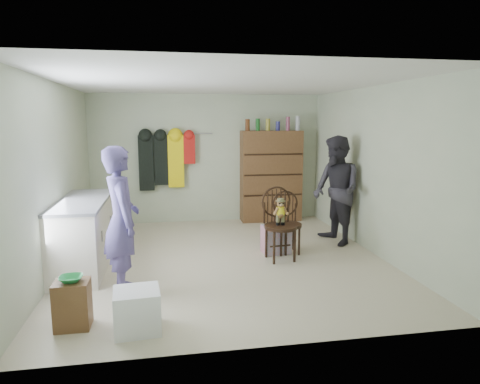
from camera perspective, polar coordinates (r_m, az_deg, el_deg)
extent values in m
plane|color=beige|center=(6.30, -1.95, -8.92)|extent=(5.00, 5.00, 0.00)
plane|color=beige|center=(8.50, -4.38, 4.45)|extent=(4.50, 0.00, 4.50)
plane|color=beige|center=(6.13, -23.32, 1.80)|extent=(0.00, 5.00, 5.00)
plane|color=beige|center=(6.72, 17.38, 2.74)|extent=(0.00, 5.00, 5.00)
plane|color=white|center=(6.00, -2.08, 14.37)|extent=(5.00, 5.00, 0.00)
cube|color=silver|center=(6.22, -20.14, -5.42)|extent=(0.60, 1.80, 0.90)
cube|color=slate|center=(6.12, -20.39, -1.16)|extent=(0.64, 1.86, 0.04)
cylinder|color=#99999E|center=(5.72, -17.89, -5.65)|extent=(0.02, 0.02, 0.14)
cylinder|color=#99999E|center=(6.58, -16.85, -3.64)|extent=(0.02, 0.02, 0.14)
cube|color=brown|center=(4.56, -21.43, -13.79)|extent=(0.33, 0.28, 0.47)
imported|color=green|center=(4.47, -21.63, -10.72)|extent=(0.22, 0.22, 0.05)
cube|color=white|center=(4.33, -13.57, -15.10)|extent=(0.46, 0.44, 0.41)
cylinder|color=#321E11|center=(6.16, 5.43, -4.64)|extent=(0.52, 0.52, 0.05)
cylinder|color=#321E11|center=(6.03, 4.57, -7.46)|extent=(0.04, 0.04, 0.47)
cylinder|color=#321E11|center=(6.15, 7.30, -7.18)|extent=(0.04, 0.04, 0.47)
cylinder|color=#321E11|center=(6.32, 3.52, -6.66)|extent=(0.04, 0.04, 0.47)
cylinder|color=#321E11|center=(6.43, 6.13, -6.41)|extent=(0.04, 0.04, 0.47)
torus|color=#321E11|center=(6.26, 4.84, -1.28)|extent=(0.45, 0.08, 0.45)
cylinder|color=#321E11|center=(6.21, 3.25, -2.80)|extent=(0.03, 0.03, 0.31)
cylinder|color=#321E11|center=(6.35, 6.42, -2.58)|extent=(0.03, 0.03, 0.31)
cylinder|color=yellow|center=(6.13, 5.41, -2.53)|extent=(0.12, 0.12, 0.12)
cylinder|color=#475128|center=(6.15, 5.40, -3.58)|extent=(0.07, 0.07, 0.18)
sphere|color=#9E7042|center=(6.11, 5.43, -1.52)|extent=(0.11, 0.11, 0.11)
cylinder|color=#475128|center=(6.10, 5.44, -1.04)|extent=(0.10, 0.10, 0.04)
cube|color=black|center=(6.06, 5.56, -1.53)|extent=(0.08, 0.01, 0.02)
cylinder|color=#321E11|center=(6.50, 6.39, -4.39)|extent=(0.42, 0.42, 0.04)
cylinder|color=#321E11|center=(6.39, 5.51, -6.73)|extent=(0.03, 0.03, 0.42)
cylinder|color=#321E11|center=(6.47, 7.89, -6.58)|extent=(0.03, 0.03, 0.42)
cylinder|color=#321E11|center=(6.66, 4.84, -6.06)|extent=(0.03, 0.03, 0.42)
cylinder|color=#321E11|center=(6.74, 7.13, -5.93)|extent=(0.03, 0.03, 0.42)
torus|color=#321E11|center=(6.59, 6.02, -1.54)|extent=(0.40, 0.03, 0.40)
cylinder|color=#321E11|center=(6.57, 4.63, -2.79)|extent=(0.03, 0.03, 0.28)
cylinder|color=#321E11|center=(6.66, 7.40, -2.67)|extent=(0.03, 0.03, 0.28)
cube|color=#E57282|center=(6.55, 4.81, -6.32)|extent=(0.43, 0.35, 0.42)
imported|color=#524884|center=(5.11, -15.52, -3.65)|extent=(0.56, 0.71, 1.71)
imported|color=#2D2B33|center=(7.06, 12.71, 0.21)|extent=(0.79, 0.95, 1.76)
cube|color=brown|center=(8.55, 4.15, 2.12)|extent=(1.20, 0.38, 1.80)
cube|color=#321E11|center=(8.42, 4.44, -0.40)|extent=(1.16, 0.02, 0.03)
cube|color=#321E11|center=(8.36, 4.48, 2.30)|extent=(1.16, 0.02, 0.03)
cube|color=#321E11|center=(8.32, 4.51, 5.03)|extent=(1.16, 0.02, 0.03)
cylinder|color=#592D14|center=(8.28, 1.01, 8.93)|extent=(0.09, 0.09, 0.22)
cylinder|color=#19591E|center=(8.32, 2.38, 8.96)|extent=(0.08, 0.08, 0.23)
cylinder|color=#A59933|center=(8.36, 3.73, 8.94)|extent=(0.08, 0.08, 0.23)
cylinder|color=navy|center=(8.41, 5.07, 8.76)|extent=(0.08, 0.08, 0.18)
cylinder|color=#8C3F59|center=(8.47, 6.40, 9.04)|extent=(0.08, 0.08, 0.27)
cylinder|color=#B2B2B7|center=(8.52, 7.71, 9.05)|extent=(0.09, 0.09, 0.28)
cylinder|color=#99999E|center=(8.38, -7.13, 7.76)|extent=(1.00, 0.02, 0.02)
cube|color=black|center=(8.35, -12.39, 3.79)|extent=(0.28, 0.10, 1.05)
cube|color=black|center=(8.34, -10.48, 4.19)|extent=(0.26, 0.10, 0.95)
cube|color=yellow|center=(8.34, -8.54, 4.07)|extent=(0.30, 0.10, 1.00)
cube|color=red|center=(8.33, -6.79, 5.66)|extent=(0.22, 0.10, 0.55)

